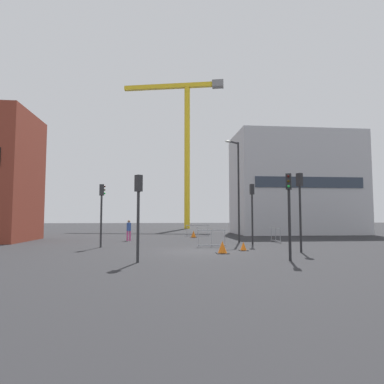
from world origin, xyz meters
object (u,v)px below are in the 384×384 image
object	(u,v)px
traffic_light_corner	(300,199)
traffic_cone_orange	(222,248)
pedestrian_walking	(129,229)
traffic_cone_striped	(194,234)
construction_crane	(185,132)
traffic_light_verge	(138,203)
traffic_cone_by_barrier	(243,247)
traffic_light_island	(289,202)
traffic_light_crosswalk	(102,205)
traffic_light_median	(252,204)
streetlamp_tall	(237,184)

from	to	relation	value
traffic_light_corner	traffic_cone_orange	bearing A→B (deg)	-178.42
pedestrian_walking	traffic_cone_striped	bearing A→B (deg)	31.31
construction_crane	traffic_light_verge	bearing A→B (deg)	-97.35
traffic_cone_by_barrier	traffic_cone_orange	xyz separation A→B (m)	(-1.44, -1.29, 0.08)
traffic_cone_striped	traffic_light_island	bearing A→B (deg)	-80.82
traffic_cone_orange	traffic_cone_striped	xyz separation A→B (m)	(-0.18, 12.91, -0.01)
pedestrian_walking	traffic_cone_orange	bearing A→B (deg)	-59.32
traffic_light_corner	traffic_light_verge	size ratio (longest dim) A/B	1.16
traffic_light_corner	traffic_light_island	bearing A→B (deg)	-120.90
traffic_light_crosswalk	traffic_light_median	distance (m)	9.83
streetlamp_tall	traffic_cone_striped	world-z (taller)	streetlamp_tall
traffic_cone_by_barrier	traffic_light_median	bearing A→B (deg)	66.09
pedestrian_walking	traffic_cone_orange	size ratio (longest dim) A/B	2.52
traffic_cone_striped	traffic_cone_orange	bearing A→B (deg)	-89.21
traffic_light_crosswalk	traffic_cone_orange	bearing A→B (deg)	-30.37
construction_crane	traffic_light_crosswalk	xyz separation A→B (m)	(-7.63, -31.17, -12.96)
streetlamp_tall	traffic_light_median	xyz separation A→B (m)	(0.49, -2.15, -1.59)
traffic_light_verge	traffic_cone_striped	bearing A→B (deg)	75.93
traffic_light_median	traffic_light_corner	bearing A→B (deg)	-73.61
traffic_light_island	traffic_light_median	distance (m)	7.72
traffic_light_median	traffic_cone_orange	bearing A→B (deg)	-122.21
streetlamp_tall	pedestrian_walking	bearing A→B (deg)	161.35
streetlamp_tall	traffic_light_median	bearing A→B (deg)	-77.26
traffic_light_island	pedestrian_walking	world-z (taller)	traffic_light_island
pedestrian_walking	streetlamp_tall	bearing A→B (deg)	-18.65
traffic_light_verge	traffic_cone_by_barrier	xyz separation A→B (m)	(5.59, 4.23, -2.26)
traffic_cone_orange	traffic_light_median	bearing A→B (deg)	57.79
construction_crane	traffic_light_corner	world-z (taller)	construction_crane
pedestrian_walking	traffic_cone_by_barrier	bearing A→B (deg)	-49.31
traffic_light_corner	streetlamp_tall	bearing A→B (deg)	105.23
streetlamp_tall	pedestrian_walking	world-z (taller)	streetlamp_tall
traffic_cone_by_barrier	traffic_light_island	bearing A→B (deg)	-77.52
traffic_light_median	traffic_cone_striped	xyz separation A→B (m)	(-3.12, 8.24, -2.45)
traffic_light_corner	traffic_cone_orange	world-z (taller)	traffic_light_corner
traffic_light_island	pedestrian_walking	size ratio (longest dim) A/B	2.33
streetlamp_tall	traffic_light_median	world-z (taller)	streetlamp_tall
traffic_light_crosswalk	traffic_cone_striped	size ratio (longest dim) A/B	6.24
traffic_cone_orange	pedestrian_walking	bearing A→B (deg)	120.68
traffic_light_island	traffic_light_crosswalk	world-z (taller)	traffic_light_crosswalk
construction_crane	traffic_cone_striped	world-z (taller)	construction_crane
traffic_cone_orange	traffic_light_corner	bearing A→B (deg)	1.58
construction_crane	pedestrian_walking	world-z (taller)	construction_crane
construction_crane	traffic_cone_striped	size ratio (longest dim) A/B	37.89
construction_crane	traffic_cone_orange	xyz separation A→B (m)	(-0.77, -35.19, -15.29)
traffic_light_island	traffic_light_median	world-z (taller)	traffic_light_median
traffic_cone_by_barrier	traffic_cone_striped	size ratio (longest dim) A/B	0.78
traffic_cone_striped	traffic_light_corner	bearing A→B (deg)	-70.79
traffic_light_median	traffic_cone_orange	xyz separation A→B (m)	(-2.94, -4.67, -2.44)
traffic_light_corner	pedestrian_walking	xyz separation A→B (m)	(-9.96, 9.45, -1.90)
traffic_light_island	traffic_cone_orange	bearing A→B (deg)	128.38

